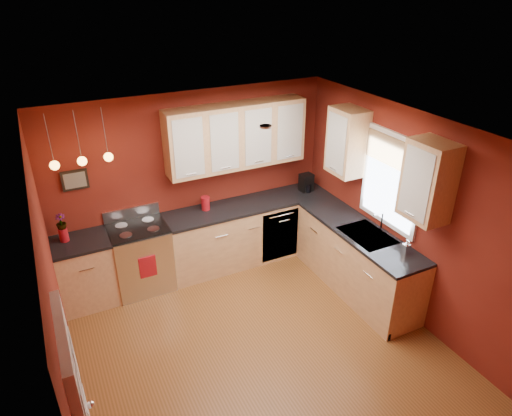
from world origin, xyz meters
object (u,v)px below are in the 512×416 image
sink (367,236)px  soap_pump (407,247)px  red_canister (205,203)px  coffee_maker (306,183)px  gas_range (141,257)px

sink → soap_pump: (0.14, -0.55, 0.12)m
red_canister → soap_pump: (1.75, -2.15, -0.01)m
sink → coffee_maker: size_ratio=2.57×
red_canister → gas_range: bearing=-174.4°
sink → soap_pump: sink is taller
sink → red_canister: sink is taller
gas_range → sink: size_ratio=1.59×
coffee_maker → soap_pump: (0.13, -2.05, -0.03)m
gas_range → soap_pump: bearing=-36.6°
soap_pump → red_canister: bearing=129.2°
sink → coffee_maker: bearing=89.6°
gas_range → coffee_maker: bearing=0.0°
sink → red_canister: bearing=135.3°
gas_range → coffee_maker: 2.70m
sink → red_canister: size_ratio=3.58×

